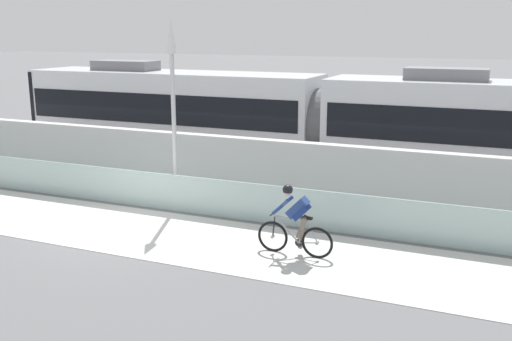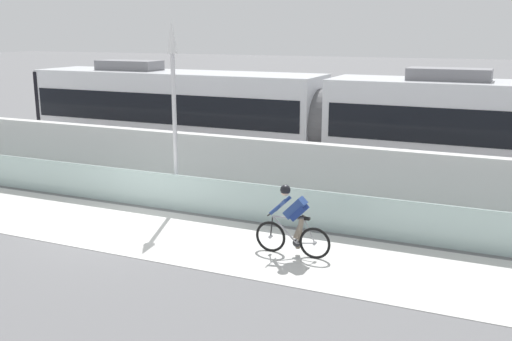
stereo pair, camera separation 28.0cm
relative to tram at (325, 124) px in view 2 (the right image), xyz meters
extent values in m
plane|color=slate|center=(-3.37, -6.85, -1.89)|extent=(200.00, 200.00, 0.00)
cube|color=silver|center=(-3.37, -6.85, -1.89)|extent=(32.00, 3.20, 0.01)
cube|color=#ADC6C1|center=(-3.37, -5.00, -1.38)|extent=(32.00, 0.05, 1.03)
cube|color=silver|center=(-3.37, -3.20, -0.96)|extent=(32.00, 0.36, 1.86)
cube|color=#595654|center=(-3.37, -0.72, -1.89)|extent=(32.00, 0.08, 0.01)
cube|color=#595654|center=(-3.37, 0.72, -1.89)|extent=(32.00, 0.08, 0.01)
cube|color=silver|center=(-5.74, 0.00, 0.01)|extent=(11.00, 2.50, 3.10)
cube|color=black|center=(-5.74, 0.00, 0.36)|extent=(10.56, 2.54, 1.04)
cube|color=red|center=(-5.74, 0.00, -1.36)|extent=(10.78, 2.53, 0.28)
cube|color=slate|center=(-7.72, 0.00, 1.74)|extent=(2.40, 1.10, 0.36)
cube|color=#232326|center=(-9.26, 0.00, -1.53)|extent=(1.40, 1.88, 0.20)
cylinder|color=black|center=(-9.26, -0.72, -1.59)|extent=(0.60, 0.10, 0.60)
cylinder|color=black|center=(-9.26, 0.72, -1.59)|extent=(0.60, 0.10, 0.60)
cube|color=#232326|center=(-2.22, 0.00, -1.53)|extent=(1.40, 1.88, 0.20)
cylinder|color=black|center=(-2.22, -0.72, -1.59)|extent=(0.60, 0.10, 0.60)
cylinder|color=black|center=(-2.22, 0.72, -1.59)|extent=(0.60, 0.10, 0.60)
cube|color=black|center=(-11.19, 0.00, 0.01)|extent=(0.16, 2.54, 2.94)
cube|color=red|center=(5.76, 0.00, -1.36)|extent=(10.78, 2.53, 0.28)
cube|color=slate|center=(3.78, 0.00, 1.74)|extent=(2.40, 1.10, 0.36)
cube|color=#232326|center=(2.24, 0.00, -1.53)|extent=(1.40, 1.88, 0.20)
cylinder|color=black|center=(2.24, -0.72, -1.59)|extent=(0.60, 0.10, 0.60)
cylinder|color=black|center=(2.24, 0.72, -1.59)|extent=(0.60, 0.10, 0.60)
cylinder|color=#59595B|center=(0.01, 0.00, 0.01)|extent=(0.60, 2.30, 2.30)
torus|color=black|center=(0.90, -6.85, -1.53)|extent=(0.72, 0.06, 0.72)
cylinder|color=#99999E|center=(0.90, -6.85, -1.53)|extent=(0.07, 0.10, 0.07)
torus|color=black|center=(1.95, -6.85, -1.53)|extent=(0.72, 0.06, 0.72)
cylinder|color=#99999E|center=(1.95, -6.85, -1.53)|extent=(0.07, 0.10, 0.07)
cylinder|color=#99999E|center=(1.23, -6.85, -1.32)|extent=(0.60, 0.04, 0.58)
cylinder|color=#99999E|center=(1.61, -6.85, -1.30)|extent=(0.22, 0.04, 0.59)
cylinder|color=#99999E|center=(1.32, -6.85, -1.03)|extent=(0.76, 0.04, 0.07)
cylinder|color=#99999E|center=(1.73, -6.85, -1.56)|extent=(0.43, 0.03, 0.09)
cylinder|color=#99999E|center=(1.82, -6.85, -1.27)|extent=(0.27, 0.02, 0.53)
cylinder|color=black|center=(0.92, -6.85, -1.29)|extent=(0.08, 0.03, 0.49)
cube|color=black|center=(1.70, -6.85, -0.99)|extent=(0.24, 0.10, 0.05)
cylinder|color=black|center=(0.95, -6.85, -0.94)|extent=(0.03, 0.58, 0.03)
cylinder|color=#262628|center=(1.52, -6.85, -1.59)|extent=(0.18, 0.02, 0.18)
cube|color=navy|center=(1.48, -6.85, -0.78)|extent=(0.50, 0.28, 0.51)
cube|color=navy|center=(1.57, -6.85, -0.87)|extent=(0.38, 0.30, 0.38)
sphere|color=beige|center=(1.24, -6.85, -0.43)|extent=(0.20, 0.20, 0.20)
sphere|color=black|center=(1.24, -6.85, -0.40)|extent=(0.23, 0.23, 0.23)
cylinder|color=navy|center=(1.12, -6.85, -0.77)|extent=(0.44, 0.41, 0.41)
cylinder|color=navy|center=(1.12, -6.85, -0.77)|extent=(0.44, 0.41, 0.41)
cylinder|color=#726656|center=(1.59, -6.85, -1.35)|extent=(0.29, 0.33, 0.80)
cylinder|color=#726656|center=(1.59, -6.85, -1.21)|extent=(0.29, 0.33, 0.54)
cylinder|color=gray|center=(-2.88, -4.70, -1.79)|extent=(0.24, 0.24, 0.20)
cylinder|color=silver|center=(-2.88, -4.70, 0.31)|extent=(0.12, 0.12, 4.20)
cone|color=white|center=(-2.88, -4.70, 2.86)|extent=(0.28, 0.28, 0.90)
camera|label=1|loc=(5.45, -18.59, 3.01)|focal=41.25mm
camera|label=2|loc=(5.71, -18.48, 3.01)|focal=41.25mm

